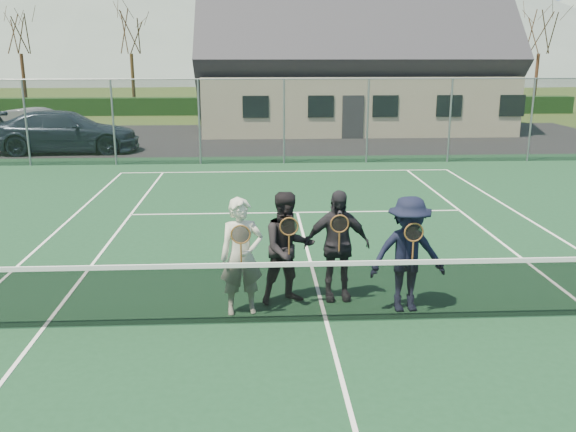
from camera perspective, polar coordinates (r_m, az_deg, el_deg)
The scene contains 21 objects.
ground at distance 28.55m, azimuth -0.98°, elevation 7.20°, with size 220.00×220.00×0.00m, color #354B1A.
court_surface at distance 9.18m, azimuth 3.60°, elevation -9.90°, with size 30.00×30.00×0.02m, color #14381E.
tarmac_carpark at distance 28.69m, azimuth -9.05°, elevation 7.06°, with size 40.00×12.00×0.01m, color black.
hedge_row at distance 40.42m, azimuth -1.61°, elevation 10.27°, with size 40.00×1.20×1.10m, color black.
hill_west at distance 106.14m, azimuth -16.85°, elevation 17.15°, with size 110.00×110.00×18.00m, color #596A5F.
hill_centre at distance 105.62m, azimuth 8.93°, elevation 18.69°, with size 120.00×120.00×22.00m, color #576960.
car_b at distance 29.27m, azimuth -22.32°, elevation 7.78°, with size 1.61×4.61×1.52m, color gray.
car_c at distance 26.18m, azimuth -20.09°, elevation 7.42°, with size 2.32×5.70×1.66m, color #1B2636.
court_markings at distance 9.17m, azimuth 3.60°, elevation -9.82°, with size 11.03×23.83×0.01m.
tennis_net at distance 8.97m, azimuth 3.65°, elevation -6.83°, with size 11.68×0.08×1.10m.
perimeter_fence at distance 21.92m, azimuth -0.38°, elevation 8.85°, with size 30.07×0.07×3.02m.
clubhouse at distance 32.65m, azimuth 6.01°, elevation 15.12°, with size 15.60×8.20×7.70m.
tree_a at distance 43.95m, azimuth -23.98°, elevation 16.27°, with size 3.20×3.20×7.77m.
tree_b at distance 42.08m, azimuth -14.63°, elevation 17.15°, with size 3.20×3.20×7.77m.
tree_c at distance 41.42m, azimuth 1.20°, elevation 17.64°, with size 3.20×3.20×7.77m.
tree_d at distance 43.31m, azimuth 15.14°, elevation 17.04°, with size 3.20×3.20×7.77m.
tree_e at distance 45.47m, azimuth 22.65°, elevation 16.31°, with size 3.20×3.20×7.77m.
player_a at distance 9.16m, azimuth -4.36°, elevation -3.82°, with size 0.72×0.55×1.80m.
player_b at distance 9.53m, azimuth 0.01°, elevation -3.02°, with size 1.04×0.91×1.80m.
player_c at distance 9.71m, azimuth 4.58°, elevation -2.74°, with size 1.07×0.52×1.80m.
player_d at distance 9.42m, azimuth 11.15°, elevation -3.55°, with size 1.20×0.73×1.80m.
Camera 1 is at (-1.00, -8.27, 3.87)m, focal length 38.00 mm.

